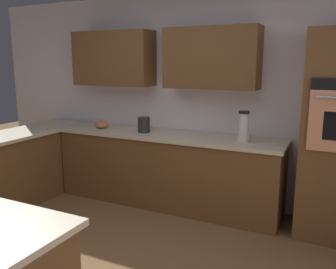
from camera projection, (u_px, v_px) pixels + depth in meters
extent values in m
cube|color=silver|center=(186.00, 99.00, 4.52)|extent=(6.00, 0.10, 2.60)
cube|color=brown|center=(211.00, 58.00, 4.05)|extent=(1.10, 0.34, 0.70)
cube|color=brown|center=(114.00, 59.00, 4.63)|extent=(1.10, 0.34, 0.70)
cube|color=brown|center=(166.00, 171.00, 4.40)|extent=(2.80, 0.60, 0.86)
cube|color=beige|center=(166.00, 136.00, 4.31)|extent=(2.84, 0.64, 0.04)
cylinder|color=beige|center=(243.00, 137.00, 3.87)|extent=(0.15, 0.15, 0.11)
cylinder|color=silver|center=(244.00, 123.00, 3.83)|extent=(0.11, 0.11, 0.20)
cylinder|color=black|center=(244.00, 112.00, 3.81)|extent=(0.12, 0.12, 0.03)
ellipsoid|color=#CC724C|center=(101.00, 124.00, 4.68)|extent=(0.19, 0.19, 0.11)
cylinder|color=#262628|center=(144.00, 125.00, 4.39)|extent=(0.15, 0.15, 0.19)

